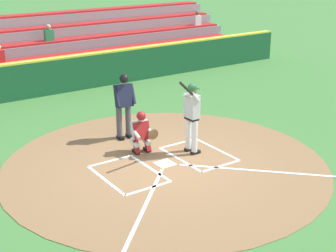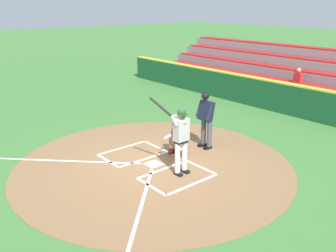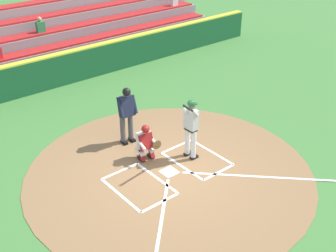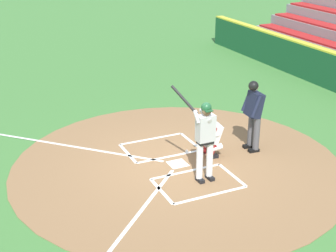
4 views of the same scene
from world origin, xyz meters
The scene contains 9 objects.
ground_plane centered at (0.00, 0.00, 0.00)m, with size 120.00×120.00×0.00m, color #427A38.
dirt_circle centered at (0.00, 0.00, 0.01)m, with size 8.00×8.00×0.01m, color olive.
home_plate_and_chalk centered at (0.00, 0.88, 0.01)m, with size 7.93×4.91×0.01m.
batter centered at (-0.95, -0.19, 1.10)m, with size 0.92×0.72×2.13m.
catcher centered at (0.08, -0.96, 0.59)m, with size 0.59×0.66×1.13m.
plate_umpire centered at (-0.05, -2.08, 1.08)m, with size 0.60×0.44×1.86m.
baseball centered at (0.50, -0.50, 0.04)m, with size 0.07×0.07×0.07m, color white.
backstop_wall centered at (0.00, -7.50, 0.65)m, with size 22.00×0.36×1.31m.
bleacher_stand centered at (0.00, -10.76, 0.85)m, with size 20.00×4.25×2.33m.
Camera 2 is at (-7.74, 5.98, 4.48)m, focal length 39.23 mm.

